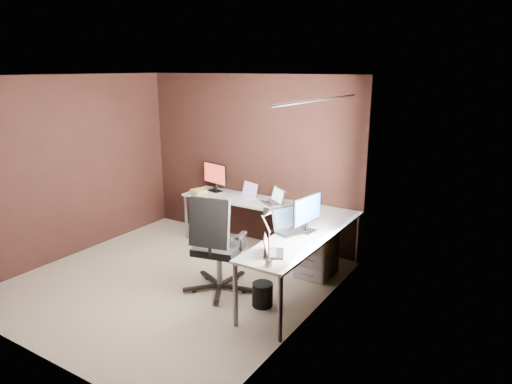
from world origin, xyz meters
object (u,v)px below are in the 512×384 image
Objects in this scene: book_stack at (199,192)px; desk_lamp at (266,230)px; laptop_black_big at (290,226)px; wastebasket at (262,294)px; laptop_black_small at (271,250)px; laptop_silver at (274,200)px; office_chair at (218,263)px; monitor_right at (307,211)px; laptop_white at (247,194)px; monitor_left at (215,175)px; drawer_pedestal at (317,252)px.

desk_lamp reaches higher than book_stack.
laptop_black_big is at bearing 119.27° from desk_lamp.
laptop_black_small is at bearing -40.41° from wastebasket.
laptop_silver is 1.81m from laptop_black_small.
monitor_right is at bearing 22.07° from office_chair.
office_chair is (-0.91, 0.41, -0.72)m from desk_lamp.
laptop_white is 1.52m from laptop_black_big.
monitor_right is at bearing -43.32° from laptop_black_big.
monitor_left is 2.19m from monitor_right.
desk_lamp is at bearing -36.98° from office_chair.
office_chair is (0.03, -1.39, -0.43)m from laptop_silver.
monitor_left is at bearing 73.81° from monitor_right.
laptop_black_small reaches higher than book_stack.
book_stack is (-0.07, -0.31, -0.21)m from monitor_left.
monitor_right is 0.27m from laptop_black_big.
monitor_right is 1.97× the size of wastebasket.
monitor_left is at bearing 166.71° from drawer_pedestal.
laptop_black_small is at bearing -88.35° from drawer_pedestal.
monitor_left is at bearing -163.46° from laptop_white.
monitor_right is 1.05× the size of laptop_black_big.
monitor_right is at bearing -15.63° from book_stack.
office_chair is (-0.84, 0.21, -0.42)m from laptop_black_small.
drawer_pedestal is 1.47m from laptop_white.
laptop_silver is at bearing 7.84° from monitor_left.
office_chair is at bearing -54.75° from laptop_silver.
wastebasket is at bearing 21.28° from laptop_black_small.
desk_lamp reaches higher than monitor_left.
monitor_left reaches higher than book_stack.
monitor_right is at bearing 108.39° from desk_lamp.
monitor_right is at bearing -7.48° from laptop_silver.
book_stack is (-2.05, 1.38, -0.01)m from laptop_black_small.
monitor_left is 0.99× the size of laptop_black_big.
office_chair is (-0.81, -1.03, 0.05)m from drawer_pedestal.
desk_lamp is (0.05, -1.01, 0.10)m from monitor_right.
drawer_pedestal is at bearing -26.65° from laptop_black_small.
laptop_black_small reaches higher than wastebasket.
laptop_silver is 1.20m from book_stack.
laptop_black_small is (-0.02, -0.80, -0.20)m from monitor_right.
monitor_right is 1.63m from laptop_white.
monitor_left is 1.24× the size of laptop_silver.
drawer_pedestal is 0.71m from laptop_black_big.
laptop_white is 0.74m from book_stack.
monitor_right is 1.38× the size of laptop_white.
laptop_white is 0.77× the size of laptop_black_big.
desk_lamp reaches higher than monitor_right.
monitor_left is 0.65m from laptop_white.
desk_lamp is at bearing -28.37° from laptop_silver.
laptop_black_small is (1.37, -1.65, -0.00)m from laptop_white.
laptop_black_small reaches higher than drawer_pedestal.
laptop_black_small is 2.48m from book_stack.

